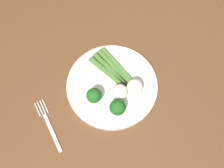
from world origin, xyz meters
name	(u,v)px	position (x,y,z in m)	size (l,w,h in m)	color
ground_plane	(124,145)	(0.00, 0.00, -0.01)	(6.00, 6.00, 0.02)	#B7A88E
dining_table	(132,110)	(0.00, 0.00, 0.63)	(1.13, 0.99, 0.73)	brown
plate	(112,86)	(-0.05, 0.06, 0.74)	(0.27, 0.27, 0.01)	silver
asparagus_bundle	(112,69)	(-0.04, 0.11, 0.75)	(0.11, 0.15, 0.01)	#47752D
broccoli_front_left	(94,96)	(-0.11, 0.03, 0.78)	(0.04, 0.04, 0.05)	#4C7F2B
broccoli_left	(118,107)	(-0.06, -0.02, 0.78)	(0.05, 0.05, 0.06)	#4C7F2B
cauliflower_front	(120,92)	(-0.04, 0.02, 0.77)	(0.05, 0.05, 0.05)	silver
cauliflower_outer_edge	(135,87)	(0.01, 0.03, 0.77)	(0.05, 0.05, 0.05)	white
fork	(49,125)	(-0.26, -0.01, 0.73)	(0.05, 0.17, 0.00)	silver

